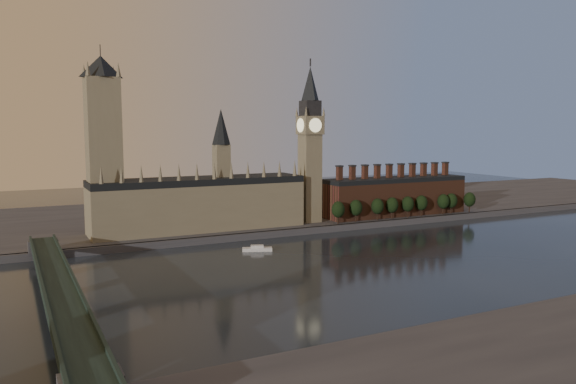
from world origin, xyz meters
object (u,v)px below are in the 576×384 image
Objects in this scene: victoria_tower at (103,141)px; big_ben at (310,142)px; westminster_bridge at (59,292)px; river_boat at (257,249)px.

big_ben is at bearing -2.20° from victoria_tower.
river_boat is at bearing 30.58° from westminster_bridge.
victoria_tower reaches higher than big_ben.
westminster_bridge is 121.35m from river_boat.
victoria_tower is 133.21m from westminster_bridge.
big_ben is at bearing 34.33° from westminster_bridge.
victoria_tower is at bearing 162.52° from river_boat.
westminster_bridge is at bearing -106.56° from victoria_tower.
big_ben is 0.54× the size of westminster_bridge.
river_boat is (-60.66, -51.04, -55.61)m from big_ben.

